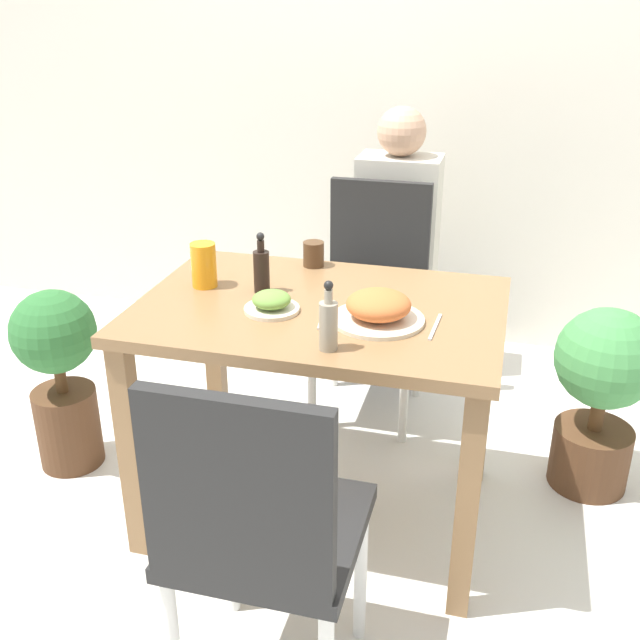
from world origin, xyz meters
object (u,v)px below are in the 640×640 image
Objects in this scene: food_plate at (378,308)px; potted_plant_left at (59,369)px; person_figure at (397,247)px; sauce_bottle at (261,269)px; side_plate at (272,303)px; chair_near at (258,529)px; condiment_bottle at (328,323)px; drink_cup at (314,254)px; juice_glass at (204,265)px; potted_plant_right at (602,388)px; chair_far at (373,286)px.

potted_plant_left is at bearing 174.54° from food_plate.
food_plate is 0.22× the size of person_figure.
potted_plant_left is (-0.76, -0.02, -0.44)m from sauce_bottle.
food_plate is 0.31m from side_plate.
condiment_bottle is at bearing -94.73° from chair_near.
condiment_bottle reaches higher than drink_cup.
chair_near reaches higher than juice_glass.
side_plate is 0.24× the size of potted_plant_right.
person_figure reaches higher than condiment_bottle.
sauce_bottle and condiment_bottle have the same top height.
person_figure is (-0.04, 1.36, -0.24)m from condiment_bottle.
person_figure is at bearing -89.87° from chair_near.
sauce_bottle is at bearing -107.53° from chair_far.
drink_cup reaches higher than potted_plant_left.
person_figure is (0.44, 1.02, -0.24)m from juice_glass.
potted_plant_right is (0.77, 0.67, -0.44)m from condiment_bottle.
chair_far is 3.52× the size of food_plate.
chair_far is 4.84× the size of sauce_bottle.
side_plate is 0.24× the size of potted_plant_left.
condiment_bottle is (0.29, -0.33, 0.00)m from sauce_bottle.
potted_plant_right is (0.81, 1.13, -0.15)m from chair_near.
sauce_bottle reaches higher than chair_far.
sauce_bottle is at bearing -109.08° from drink_cup.
drink_cup reaches higher than potted_plant_right.
sauce_bottle is 0.29× the size of potted_plant_right.
potted_plant_left is at bearing -178.24° from juice_glass.
side_plate is 0.92m from potted_plant_left.
potted_plant_left is (-1.14, 0.11, -0.40)m from food_plate.
condiment_bottle is at bearing -85.66° from chair_far.
person_figure is at bearing 76.17° from sauce_bottle.
person_figure is (0.25, 1.02, -0.24)m from sauce_bottle.
juice_glass is 0.73× the size of sauce_bottle.
condiment_bottle is at bearing -139.28° from potted_plant_right.
person_figure is at bearing 78.05° from drink_cup.
drink_cup is at bearing 70.92° from sauce_bottle.
sauce_bottle is at bearing 0.09° from juice_glass.
chair_far is 1.06m from condiment_bottle.
sauce_bottle is 0.87m from potted_plant_left.
side_plate is 0.85× the size of sauce_bottle.
potted_plant_right is (1.26, 0.34, -0.44)m from juice_glass.
person_figure is (0.04, 0.34, 0.05)m from chair_far.
juice_glass reaches higher than drink_cup.
chair_near reaches higher than drink_cup.
potted_plant_left is at bearing -178.66° from sauce_bottle.
potted_plant_right is at bearing -22.49° from chair_far.
condiment_bottle is at bearing -42.00° from side_plate.
condiment_bottle reaches higher than juice_glass.
chair_near is at bearing -81.14° from drink_cup.
side_plate is 1.17m from potted_plant_right.
sauce_bottle is (-0.26, 0.79, 0.30)m from chair_near.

